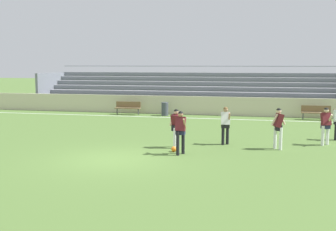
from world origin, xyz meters
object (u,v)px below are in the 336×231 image
at_px(player_dark_pressing_high, 176,125).
at_px(soccer_ball, 174,149).
at_px(bleacher_stand, 192,91).
at_px(player_dark_dropping_back, 180,129).
at_px(trash_bin, 165,109).
at_px(player_dark_on_ball, 326,123).
at_px(player_dark_wide_right, 278,125).
at_px(bench_far_right, 316,111).
at_px(player_white_overlapping, 225,122).
at_px(bench_far_left, 128,107).

relative_size(player_dark_pressing_high, soccer_ball, 7.48).
bearing_deg(bleacher_stand, player_dark_dropping_back, -81.92).
bearing_deg(trash_bin, player_dark_dropping_back, -73.79).
distance_m(player_dark_on_ball, soccer_ball, 6.82).
height_order(player_dark_on_ball, soccer_ball, player_dark_on_ball).
distance_m(bleacher_stand, player_dark_wide_right, 15.48).
bearing_deg(player_dark_wide_right, player_dark_dropping_back, -152.95).
distance_m(bench_far_right, player_dark_dropping_back, 13.60).
height_order(bench_far_right, player_dark_on_ball, player_dark_on_ball).
relative_size(player_white_overlapping, player_dark_wide_right, 0.97).
xyz_separation_m(bleacher_stand, player_dark_pressing_high, (1.86, -14.88, -0.50)).
bearing_deg(bench_far_left, player_dark_wide_right, -45.62).
xyz_separation_m(bench_far_right, player_dark_pressing_high, (-6.79, -10.73, 0.43)).
distance_m(trash_bin, player_white_overlapping, 10.75).
bearing_deg(player_dark_on_ball, bench_far_left, 143.81).
distance_m(bench_far_left, player_dark_dropping_back, 13.50).
distance_m(trash_bin, player_dark_on_ball, 12.70).
xyz_separation_m(bench_far_left, player_dark_on_ball, (11.93, -8.73, 0.44)).
relative_size(player_dark_pressing_high, player_white_overlapping, 0.99).
relative_size(player_dark_dropping_back, player_dark_pressing_high, 1.04).
xyz_separation_m(bench_far_right, player_white_overlapping, (-4.84, -9.56, 0.45)).
bearing_deg(player_white_overlapping, bench_far_right, 63.16).
relative_size(trash_bin, player_dark_pressing_high, 0.55).
bearing_deg(player_white_overlapping, trash_bin, 117.71).
bearing_deg(bench_far_left, trash_bin, -1.08).
bearing_deg(bench_far_right, player_dark_dropping_back, -117.86).
relative_size(player_dark_on_ball, player_dark_wide_right, 0.96).
relative_size(bench_far_left, trash_bin, 1.97).
height_order(trash_bin, player_dark_dropping_back, player_dark_dropping_back).
bearing_deg(soccer_ball, player_dark_on_ball, 24.95).
xyz_separation_m(player_dark_dropping_back, player_dark_on_ball, (5.77, 3.29, -0.04)).
bearing_deg(bleacher_stand, bench_far_right, -25.61).
height_order(trash_bin, soccer_ball, trash_bin).
bearing_deg(player_dark_dropping_back, player_white_overlapping, 58.34).
xyz_separation_m(player_dark_pressing_high, player_dark_wide_right, (4.18, 0.63, 0.06)).
xyz_separation_m(player_dark_on_ball, player_dark_wide_right, (-2.04, -1.38, 0.05)).
xyz_separation_m(bench_far_left, player_dark_wide_right, (9.89, -10.10, 0.49)).
height_order(bench_far_left, soccer_ball, bench_far_left).
distance_m(bleacher_stand, player_white_overlapping, 14.23).
bearing_deg(bench_far_left, player_dark_pressing_high, -61.97).
relative_size(player_dark_dropping_back, player_white_overlapping, 1.03).
relative_size(trash_bin, player_white_overlapping, 0.55).
height_order(bench_far_right, soccer_ball, bench_far_right).
bearing_deg(player_white_overlapping, player_dark_wide_right, -13.82).
xyz_separation_m(bleacher_stand, player_dark_wide_right, (6.03, -14.25, -0.45)).
bearing_deg(player_dark_dropping_back, bench_far_right, 62.14).
distance_m(bench_far_right, player_white_overlapping, 10.72).
bearing_deg(soccer_ball, player_dark_dropping_back, -50.79).
height_order(player_dark_pressing_high, player_white_overlapping, player_white_overlapping).
bearing_deg(player_dark_wide_right, player_white_overlapping, 166.18).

